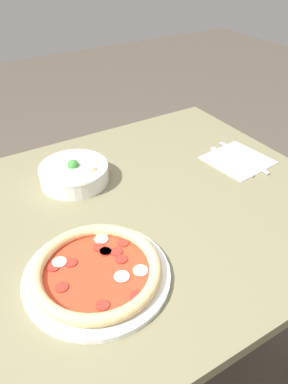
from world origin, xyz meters
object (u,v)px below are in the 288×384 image
pizza (97,272)px  knife (245,159)px  fork (232,161)px  bowl (75,172)px

pizza → knife: pizza is taller
fork → knife: bearing=-97.1°
fork → knife: (0.05, -0.01, -0.00)m
pizza → knife: (0.60, 0.19, -0.01)m
knife → bowl: bearing=73.3°
bowl → knife: bearing=-18.6°
pizza → bowl: 0.37m
bowl → knife: (0.49, -0.17, -0.03)m
bowl → fork: bowl is taller
fork → bowl: bearing=72.3°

